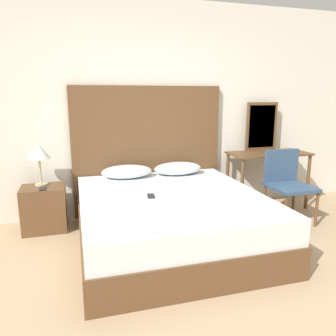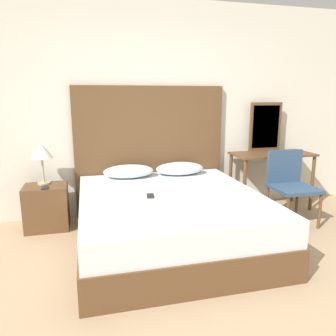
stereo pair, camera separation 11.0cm
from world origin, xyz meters
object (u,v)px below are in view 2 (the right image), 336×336
vanity_desk (272,163)px  chair (290,182)px  nightstand (47,207)px  phone_on_nightstand (45,187)px  table_lamp (41,152)px  bed (170,219)px  phone_on_bed (150,196)px

vanity_desk → chair: size_ratio=1.24×
nightstand → phone_on_nightstand: 0.28m
table_lamp → chair: (2.89, -0.56, -0.40)m
bed → chair: 1.62m
phone_on_bed → bed: bearing=8.3°
bed → phone_on_bed: (-0.22, -0.03, 0.28)m
phone_on_bed → phone_on_nightstand: phone_on_bed is taller
bed → vanity_desk: vanity_desk is taller
table_lamp → vanity_desk: bearing=-1.6°
chair → vanity_desk: bearing=86.0°
phone_on_bed → phone_on_nightstand: 1.27m
nightstand → table_lamp: table_lamp is taller
table_lamp → phone_on_nightstand: 0.42m
nightstand → phone_on_nightstand: bearing=-85.2°
phone_on_bed → chair: size_ratio=0.18×
bed → phone_on_nightstand: bed is taller
table_lamp → vanity_desk: 2.94m
bed → chair: (1.58, 0.27, 0.23)m
phone_on_nightstand → chair: bearing=-7.7°
phone_on_nightstand → vanity_desk: bearing=1.9°
bed → nightstand: bearing=149.9°
nightstand → vanity_desk: vanity_desk is taller
nightstand → table_lamp: size_ratio=1.06×
phone_on_bed → nightstand: bearing=144.0°
bed → vanity_desk: bearing=24.9°
chair → nightstand: bearing=170.4°
table_lamp → phone_on_nightstand: (0.03, -0.18, -0.38)m
phone_on_bed → vanity_desk: vanity_desk is taller
phone_on_bed → table_lamp: size_ratio=0.33×
nightstand → chair: 2.93m
bed → table_lamp: 1.68m
phone_on_bed → chair: chair is taller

